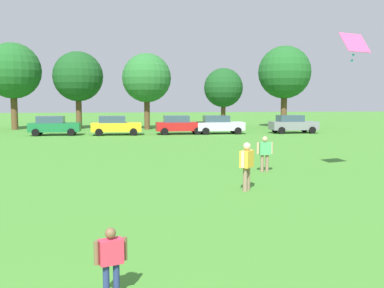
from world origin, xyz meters
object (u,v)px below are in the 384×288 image
kite (355,44)px  tree_right (223,88)px  parked_car_silver_3 (219,124)px  child_kite_flyer (111,256)px  parked_car_yellow_1 (115,125)px  tree_center_left (78,77)px  tree_left (13,71)px  parked_car_gray_4 (293,124)px  bystander_near_trees (265,151)px  adult_bystander (247,162)px  parked_car_green_0 (54,125)px  tree_center_right (147,78)px  parked_car_red_2 (179,125)px  tree_far_right (285,73)px

kite → tree_right: tree_right is taller
parked_car_silver_3 → child_kite_flyer: bearing=-104.8°
parked_car_yellow_1 → tree_center_left: size_ratio=0.52×
parked_car_silver_3 → tree_left: 22.35m
parked_car_gray_4 → tree_right: tree_right is taller
bystander_near_trees → parked_car_yellow_1: parked_car_yellow_1 is taller
adult_bystander → parked_car_gray_4: parked_car_gray_4 is taller
adult_bystander → tree_center_left: size_ratio=0.20×
parked_car_green_0 → tree_center_left: size_ratio=0.52×
tree_left → parked_car_silver_3: bearing=-24.1°
child_kite_flyer → parked_car_gray_4: (15.49, 32.14, 0.21)m
parked_car_silver_3 → adult_bystander: bearing=-99.9°
adult_bystander → bystander_near_trees: (1.81, 3.68, -0.07)m
tree_center_left → tree_center_right: size_ratio=1.04×
tree_center_right → parked_car_green_0: bearing=-142.0°
parked_car_yellow_1 → parked_car_red_2: same height
adult_bystander → tree_right: 32.67m
tree_far_right → parked_car_gray_4: bearing=-104.6°
parked_car_gray_4 → tree_right: bearing=125.1°
child_kite_flyer → tree_center_left: tree_center_left is taller
tree_center_right → adult_bystander: bearing=-86.7°
parked_car_gray_4 → parked_car_yellow_1: bearing=179.7°
adult_bystander → kite: bearing=-27.0°
bystander_near_trees → kite: (3.07, -1.50, 4.30)m
parked_car_green_0 → parked_car_yellow_1: (5.30, -0.52, 0.00)m
child_kite_flyer → parked_car_red_2: 32.77m
parked_car_red_2 → tree_far_right: 15.76m
parked_car_gray_4 → parked_car_green_0: bearing=178.4°
bystander_near_trees → parked_car_red_2: parked_car_red_2 is taller
tree_left → tree_center_right: (13.66, -1.81, -0.72)m
bystander_near_trees → tree_center_right: (-3.66, 28.21, 4.44)m
child_kite_flyer → bystander_near_trees: bearing=42.2°
child_kite_flyer → tree_left: (-11.32, 41.11, 5.40)m
parked_car_gray_4 → tree_center_left: size_ratio=0.52×
adult_bystander → tree_left: 37.45m
adult_bystander → bystander_near_trees: bearing=12.8°
parked_car_red_2 → tree_right: (5.59, 6.89, 3.51)m
bystander_near_trees → parked_car_yellow_1: size_ratio=0.35×
parked_car_gray_4 → tree_center_left: tree_center_left is taller
bystander_near_trees → tree_right: bearing=-102.3°
adult_bystander → bystander_near_trees: size_ratio=1.08×
adult_bystander → parked_car_red_2: size_ratio=0.38×
tree_far_right → bystander_near_trees: bearing=-111.7°
child_kite_flyer → tree_left: bearing=86.1°
bystander_near_trees → tree_center_right: 28.79m
child_kite_flyer → parked_car_green_0: size_ratio=0.25×
adult_bystander → parked_car_silver_3: size_ratio=0.38×
child_kite_flyer → adult_bystander: size_ratio=0.67×
tree_center_right → tree_far_right: (15.23, 0.86, 0.77)m
tree_left → tree_center_left: 6.54m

